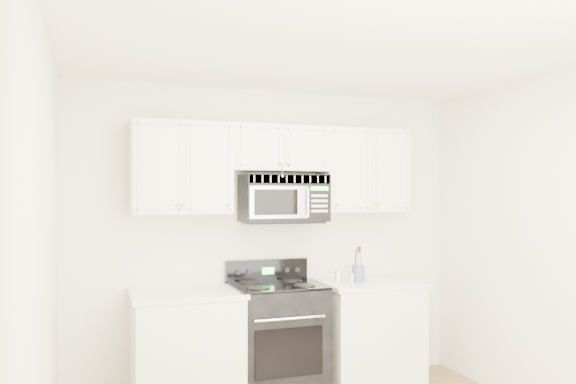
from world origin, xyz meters
name	(u,v)px	position (x,y,z in m)	size (l,w,h in m)	color
room	(361,259)	(0.00, 0.00, 1.30)	(3.51, 3.51, 2.61)	brown
base_cabinet_left	(186,354)	(-0.80, 1.44, 0.43)	(0.86, 0.65, 0.92)	beige
base_cabinet_right	(368,337)	(0.80, 1.44, 0.43)	(0.86, 0.65, 0.92)	beige
range	(276,338)	(-0.05, 1.44, 0.48)	(0.73, 0.67, 1.11)	black
upper_cabinets	(277,165)	(0.00, 1.58, 1.93)	(2.44, 0.37, 0.75)	beige
microwave	(284,198)	(0.05, 1.56, 1.65)	(0.73, 0.41, 0.40)	black
utensil_crock	(358,273)	(0.69, 1.42, 1.00)	(0.11, 0.11, 0.30)	#4A6276
shaker_salt	(338,277)	(0.47, 1.36, 0.98)	(0.05, 0.05, 0.11)	#BCBCC2
shaker_pepper	(352,278)	(0.59, 1.35, 0.97)	(0.04, 0.04, 0.09)	#BCBCC2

